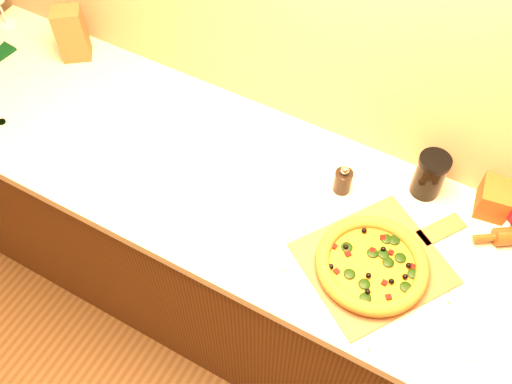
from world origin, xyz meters
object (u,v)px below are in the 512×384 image
at_px(pizza_peel, 378,261).
at_px(pizza, 372,265).
at_px(dark_jar, 430,175).
at_px(pepper_grinder, 343,181).

relative_size(pizza_peel, pizza, 1.68).
distance_m(pizza_peel, dark_jar, 0.31).
xyz_separation_m(pizza_peel, dark_jar, (0.03, 0.30, 0.07)).
height_order(pizza, pepper_grinder, pepper_grinder).
distance_m(pizza, pepper_grinder, 0.28).
bearing_deg(pizza_peel, dark_jar, 117.43).
bearing_deg(pizza, dark_jar, 83.37).
bearing_deg(pepper_grinder, pizza, -49.53).
xyz_separation_m(pizza_peel, pepper_grinder, (-0.19, 0.18, 0.04)).
bearing_deg(dark_jar, pepper_grinder, -152.13).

